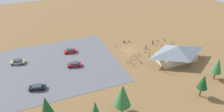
{
  "coord_description": "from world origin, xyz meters",
  "views": [
    {
      "loc": [
        30.08,
        56.84,
        35.23
      ],
      "look_at": [
        7.87,
        3.27,
        1.2
      ],
      "focal_mm": 32.98,
      "sensor_mm": 36.0,
      "label": 1
    }
  ],
  "objects_px": {
    "car_red_far_end": "(70,51)",
    "visitor_at_bikes": "(129,40)",
    "bicycle_green_front_row": "(164,40)",
    "bicycle_yellow_lone_east": "(145,51)",
    "bicycle_blue_yard_center": "(158,41)",
    "pine_mideast": "(122,95)",
    "pine_far_east": "(203,82)",
    "car_tan_front_row": "(18,62)",
    "bicycle_white_near_sign": "(136,59)",
    "bicycle_black_edge_south": "(128,62)",
    "bicycle_orange_trailside": "(139,55)",
    "visitor_by_pavilion": "(153,42)",
    "car_maroon_second_row": "(74,64)",
    "bike_pavilion": "(177,52)",
    "car_black_near_entry": "(37,87)",
    "bicycle_red_mid_cluster": "(134,56)",
    "bicycle_teal_yard_right": "(134,65)",
    "visitor_crossing_yard": "(146,47)",
    "trash_bin": "(124,42)",
    "bicycle_orange_edge_north": "(162,46)",
    "pine_midwest": "(95,112)",
    "lot_sign": "(116,48)",
    "bicycle_black_back_row": "(172,43)",
    "bicycle_silver_yard_left": "(131,59)",
    "pine_center": "(217,66)",
    "bicycle_purple_yard_front": "(140,62)",
    "pine_east": "(46,107)"
  },
  "relations": [
    {
      "from": "trash_bin",
      "to": "visitor_crossing_yard",
      "type": "distance_m",
      "value": 9.07
    },
    {
      "from": "car_black_near_entry",
      "to": "visitor_at_bikes",
      "type": "distance_m",
      "value": 38.26
    },
    {
      "from": "bicycle_orange_trailside",
      "to": "bicycle_black_back_row",
      "type": "xyz_separation_m",
      "value": [
        -15.59,
        -2.54,
        -0.0
      ]
    },
    {
      "from": "bicycle_blue_yard_center",
      "to": "pine_mideast",
      "type": "bearing_deg",
      "value": 44.8
    },
    {
      "from": "pine_mideast",
      "to": "bicycle_silver_yard_left",
      "type": "xyz_separation_m",
      "value": [
        -12.42,
        -19.96,
        -4.72
      ]
    },
    {
      "from": "bicycle_orange_trailside",
      "to": "car_maroon_second_row",
      "type": "bearing_deg",
      "value": -4.48
    },
    {
      "from": "pine_mideast",
      "to": "visitor_by_pavilion",
      "type": "xyz_separation_m",
      "value": [
        -25.11,
        -26.74,
        -4.18
      ]
    },
    {
      "from": "bike_pavilion",
      "to": "car_black_near_entry",
      "type": "bearing_deg",
      "value": -2.63
    },
    {
      "from": "bicycle_yellow_lone_east",
      "to": "bicycle_purple_yard_front",
      "type": "xyz_separation_m",
      "value": [
        4.78,
        5.47,
        0.03
      ]
    },
    {
      "from": "visitor_by_pavilion",
      "to": "visitor_crossing_yard",
      "type": "height_order",
      "value": "visitor_crossing_yard"
    },
    {
      "from": "bicycle_green_front_row",
      "to": "bicycle_yellow_lone_east",
      "type": "bearing_deg",
      "value": 23.85
    },
    {
      "from": "visitor_at_bikes",
      "to": "car_red_far_end",
      "type": "bearing_deg",
      "value": -1.67
    },
    {
      "from": "bicycle_white_near_sign",
      "to": "bicycle_green_front_row",
      "type": "bearing_deg",
      "value": -153.17
    },
    {
      "from": "bicycle_orange_trailside",
      "to": "bicycle_yellow_lone_east",
      "type": "height_order",
      "value": "bicycle_orange_trailside"
    },
    {
      "from": "bicycle_orange_trailside",
      "to": "visitor_by_pavilion",
      "type": "xyz_separation_m",
      "value": [
        -8.88,
        -5.41,
        0.52
      ]
    },
    {
      "from": "pine_mideast",
      "to": "bicycle_blue_yard_center",
      "type": "distance_m",
      "value": 39.57
    },
    {
      "from": "lot_sign",
      "to": "bicycle_black_back_row",
      "type": "relative_size",
      "value": 1.4
    },
    {
      "from": "pine_mideast",
      "to": "bicycle_white_near_sign",
      "type": "bearing_deg",
      "value": -126.1
    },
    {
      "from": "bicycle_white_near_sign",
      "to": "bicycle_black_edge_south",
      "type": "bearing_deg",
      "value": 14.11
    },
    {
      "from": "pine_east",
      "to": "visitor_by_pavilion",
      "type": "bearing_deg",
      "value": -149.45
    },
    {
      "from": "bicycle_orange_trailside",
      "to": "bicycle_black_edge_south",
      "type": "xyz_separation_m",
      "value": [
        5.41,
        2.97,
        -0.01
      ]
    },
    {
      "from": "pine_far_east",
      "to": "car_tan_front_row",
      "type": "distance_m",
      "value": 54.43
    },
    {
      "from": "car_maroon_second_row",
      "to": "visitor_crossing_yard",
      "type": "height_order",
      "value": "visitor_crossing_yard"
    },
    {
      "from": "pine_mideast",
      "to": "bicycle_purple_yard_front",
      "type": "distance_m",
      "value": 22.84
    },
    {
      "from": "bicycle_red_mid_cluster",
      "to": "car_black_near_entry",
      "type": "bearing_deg",
      "value": 9.78
    },
    {
      "from": "pine_east",
      "to": "bicycle_black_back_row",
      "type": "bearing_deg",
      "value": -155.92
    },
    {
      "from": "bicycle_blue_yard_center",
      "to": "bicycle_green_front_row",
      "type": "distance_m",
      "value": 2.97
    },
    {
      "from": "trash_bin",
      "to": "bicycle_orange_edge_north",
      "type": "relative_size",
      "value": 0.52
    },
    {
      "from": "trash_bin",
      "to": "car_maroon_second_row",
      "type": "distance_m",
      "value": 23.13
    },
    {
      "from": "pine_far_east",
      "to": "car_black_near_entry",
      "type": "xyz_separation_m",
      "value": [
        37.77,
        -18.38,
        -3.75
      ]
    },
    {
      "from": "car_red_far_end",
      "to": "visitor_at_bikes",
      "type": "distance_m",
      "value": 22.51
    },
    {
      "from": "bicycle_orange_trailside",
      "to": "bicycle_teal_yard_right",
      "type": "relative_size",
      "value": 1.01
    },
    {
      "from": "bicycle_blue_yard_center",
      "to": "bicycle_green_front_row",
      "type": "bearing_deg",
      "value": -179.96
    },
    {
      "from": "car_red_far_end",
      "to": "pine_mideast",
      "type": "bearing_deg",
      "value": 98.59
    },
    {
      "from": "bicycle_green_front_row",
      "to": "bicycle_orange_trailside",
      "type": "bearing_deg",
      "value": 23.51
    },
    {
      "from": "bicycle_yellow_lone_east",
      "to": "car_maroon_second_row",
      "type": "bearing_deg",
      "value": -1.15
    },
    {
      "from": "pine_center",
      "to": "bicycle_blue_yard_center",
      "type": "relative_size",
      "value": 3.8
    },
    {
      "from": "bicycle_black_back_row",
      "to": "pine_midwest",
      "type": "bearing_deg",
      "value": 34.04
    },
    {
      "from": "bicycle_black_back_row",
      "to": "car_maroon_second_row",
      "type": "height_order",
      "value": "car_maroon_second_row"
    },
    {
      "from": "car_red_far_end",
      "to": "visitor_by_pavilion",
      "type": "xyz_separation_m",
      "value": [
        -29.97,
        5.51,
        0.16
      ]
    },
    {
      "from": "bicycle_black_edge_south",
      "to": "bicycle_teal_yard_right",
      "type": "relative_size",
      "value": 0.96
    },
    {
      "from": "car_tan_front_row",
      "to": "visitor_crossing_yard",
      "type": "relative_size",
      "value": 2.55
    },
    {
      "from": "pine_mideast",
      "to": "bicycle_silver_yard_left",
      "type": "relative_size",
      "value": 5.35
    },
    {
      "from": "pine_far_east",
      "to": "car_maroon_second_row",
      "type": "xyz_separation_m",
      "value": [
        26.11,
        -25.58,
        -3.73
      ]
    },
    {
      "from": "bicycle_teal_yard_right",
      "to": "car_black_near_entry",
      "type": "bearing_deg",
      "value": 0.89
    },
    {
      "from": "lot_sign",
      "to": "bicycle_orange_edge_north",
      "type": "relative_size",
      "value": 1.26
    },
    {
      "from": "bicycle_red_mid_cluster",
      "to": "bicycle_teal_yard_right",
      "type": "distance_m",
      "value": 5.82
    },
    {
      "from": "bicycle_black_edge_south",
      "to": "pine_midwest",
      "type": "bearing_deg",
      "value": 49.27
    },
    {
      "from": "bicycle_white_near_sign",
      "to": "bicycle_black_back_row",
      "type": "height_order",
      "value": "bicycle_black_back_row"
    },
    {
      "from": "pine_far_east",
      "to": "pine_east",
      "type": "height_order",
      "value": "pine_east"
    }
  ]
}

